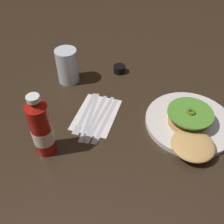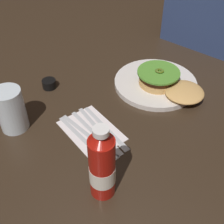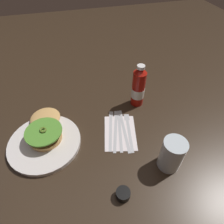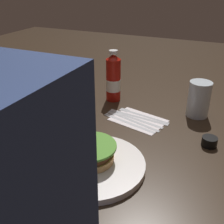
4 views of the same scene
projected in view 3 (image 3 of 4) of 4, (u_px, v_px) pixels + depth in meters
The scene contains 12 objects.
ground_plane at pixel (86, 137), 0.75m from camera, with size 3.00×3.00×0.00m, color #312418.
dinner_plate at pixel (45, 143), 0.72m from camera, with size 0.27×0.27×0.02m, color silver.
burger_sandwich at pixel (45, 128), 0.73m from camera, with size 0.23×0.14×0.05m.
ketchup_bottle at pixel (138, 88), 0.82m from camera, with size 0.06×0.06×0.20m.
water_glass at pixel (172, 154), 0.62m from camera, with size 0.08×0.08×0.13m, color silver.
condiment_cup at pixel (123, 194), 0.58m from camera, with size 0.05×0.05×0.03m, color black.
napkin at pixel (120, 132), 0.76m from camera, with size 0.18×0.12×0.00m, color white.
fork_utensil at pixel (129, 128), 0.77m from camera, with size 0.20×0.05×0.00m.
steak_knife at pixel (123, 127), 0.78m from camera, with size 0.22×0.04×0.00m.
spoon_utensil at pixel (120, 126), 0.78m from camera, with size 0.19×0.06×0.00m.
table_knife at pixel (116, 127), 0.78m from camera, with size 0.21×0.08×0.00m.
butter_knife at pixel (111, 127), 0.78m from camera, with size 0.21×0.07×0.00m.
Camera 3 is at (-0.46, 0.02, 0.61)m, focal length 30.41 mm.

